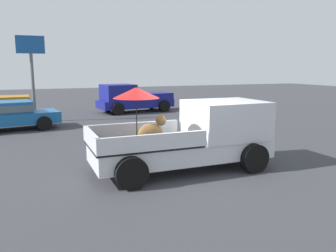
{
  "coord_description": "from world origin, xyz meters",
  "views": [
    {
      "loc": [
        -3.86,
        -8.39,
        2.86
      ],
      "look_at": [
        -0.02,
        0.97,
        1.1
      ],
      "focal_mm": 36.08,
      "sensor_mm": 36.0,
      "label": 1
    }
  ],
  "objects_px": {
    "parked_sedan_near": "(8,114)",
    "pickup_truck_far": "(133,99)",
    "motel_sign": "(31,61)",
    "pickup_truck_main": "(196,135)"
  },
  "relations": [
    {
      "from": "pickup_truck_main",
      "to": "parked_sedan_near",
      "type": "relative_size",
      "value": 1.12
    },
    {
      "from": "parked_sedan_near",
      "to": "motel_sign",
      "type": "distance_m",
      "value": 3.49
    },
    {
      "from": "parked_sedan_near",
      "to": "pickup_truck_main",
      "type": "bearing_deg",
      "value": -66.86
    },
    {
      "from": "parked_sedan_near",
      "to": "pickup_truck_far",
      "type": "bearing_deg",
      "value": 21.17
    },
    {
      "from": "pickup_truck_far",
      "to": "parked_sedan_near",
      "type": "height_order",
      "value": "pickup_truck_far"
    },
    {
      "from": "motel_sign",
      "to": "pickup_truck_far",
      "type": "bearing_deg",
      "value": 17.2
    },
    {
      "from": "pickup_truck_far",
      "to": "motel_sign",
      "type": "distance_m",
      "value": 6.64
    },
    {
      "from": "pickup_truck_main",
      "to": "parked_sedan_near",
      "type": "bearing_deg",
      "value": 121.68
    },
    {
      "from": "pickup_truck_far",
      "to": "motel_sign",
      "type": "xyz_separation_m",
      "value": [
        -5.95,
        -1.84,
        2.3
      ]
    },
    {
      "from": "pickup_truck_main",
      "to": "parked_sedan_near",
      "type": "distance_m",
      "value": 10.05
    }
  ]
}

